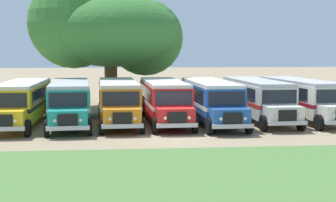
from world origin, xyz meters
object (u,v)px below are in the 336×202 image
parked_bus_slot_0 (22,101)px  parked_bus_slot_4 (211,99)px  parked_bus_slot_2 (118,99)px  parked_bus_slot_5 (257,98)px  parked_bus_slot_6 (302,97)px  broad_shade_tree (108,28)px  parked_bus_slot_1 (70,100)px  parked_bus_slot_3 (164,99)px

parked_bus_slot_0 → parked_bus_slot_4: (12.62, -0.31, 0.00)m
parked_bus_slot_2 → parked_bus_slot_5: size_ratio=1.00×
parked_bus_slot_0 → parked_bus_slot_6: bearing=91.7°
broad_shade_tree → parked_bus_slot_4: bearing=-54.2°
parked_bus_slot_0 → parked_bus_slot_1: (3.14, -0.09, 0.00)m
parked_bus_slot_5 → parked_bus_slot_3: bearing=-90.3°
parked_bus_slot_1 → parked_bus_slot_4: bearing=84.5°
parked_bus_slot_3 → parked_bus_slot_4: size_ratio=1.00×
parked_bus_slot_1 → parked_bus_slot_3: (6.34, 0.39, 0.00)m
parked_bus_slot_4 → broad_shade_tree: size_ratio=0.84×
parked_bus_slot_1 → broad_shade_tree: 11.15m
parked_bus_slot_3 → parked_bus_slot_6: (9.84, 0.28, 0.00)m
parked_bus_slot_0 → parked_bus_slot_4: same height
parked_bus_slot_0 → parked_bus_slot_1: same height
parked_bus_slot_6 → parked_bus_slot_0: bearing=-93.6°
parked_bus_slot_2 → parked_bus_slot_4: same height
parked_bus_slot_0 → broad_shade_tree: broad_shade_tree is taller
parked_bus_slot_5 → parked_bus_slot_6: (3.24, 0.03, 0.00)m
parked_bus_slot_2 → broad_shade_tree: 10.54m
parked_bus_slot_0 → parked_bus_slot_1: bearing=88.3°
parked_bus_slot_1 → parked_bus_slot_3: size_ratio=1.00×
parked_bus_slot_4 → parked_bus_slot_6: 6.77m
parked_bus_slot_2 → parked_bus_slot_6: (12.98, 0.25, 0.00)m
parked_bus_slot_6 → broad_shade_tree: size_ratio=0.85×
parked_bus_slot_0 → parked_bus_slot_3: size_ratio=1.00×
parked_bus_slot_0 → parked_bus_slot_5: (16.09, 0.55, 0.00)m
parked_bus_slot_3 → parked_bus_slot_6: 9.85m
parked_bus_slot_2 → parked_bus_slot_6: size_ratio=0.99×
parked_bus_slot_4 → parked_bus_slot_6: (6.71, 0.89, 0.00)m
parked_bus_slot_3 → parked_bus_slot_4: (3.14, -0.62, 0.00)m
parked_bus_slot_0 → parked_bus_slot_6: size_ratio=0.99×
parked_bus_slot_1 → parked_bus_slot_4: same height
parked_bus_slot_2 → parked_bus_slot_5: same height
parked_bus_slot_3 → parked_bus_slot_5: (6.61, 0.25, 0.00)m
parked_bus_slot_4 → parked_bus_slot_5: 3.58m
parked_bus_slot_0 → parked_bus_slot_2: (6.35, 0.34, 0.00)m
broad_shade_tree → parked_bus_slot_3: bearing=-66.8°
parked_bus_slot_4 → parked_bus_slot_2: bearing=-98.0°
parked_bus_slot_0 → parked_bus_slot_2: size_ratio=1.00×
parked_bus_slot_0 → parked_bus_slot_3: (9.48, 0.31, 0.00)m
parked_bus_slot_3 → parked_bus_slot_2: bearing=-92.9°
parked_bus_slot_6 → broad_shade_tree: 17.20m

